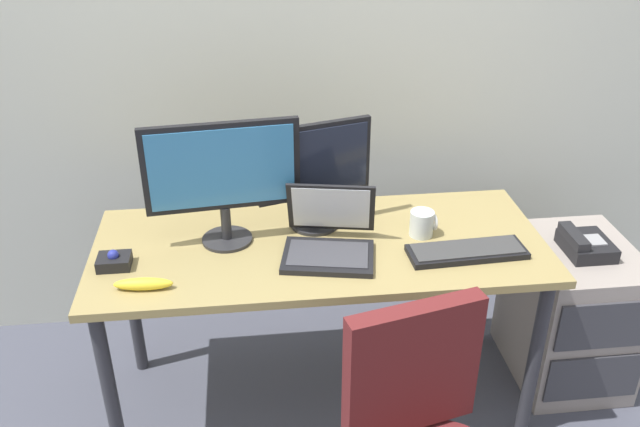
{
  "coord_description": "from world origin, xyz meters",
  "views": [
    {
      "loc": [
        -0.23,
        -2.04,
        1.99
      ],
      "look_at": [
        0.0,
        0.0,
        0.86
      ],
      "focal_mm": 37.75,
      "sensor_mm": 36.0,
      "label": 1
    }
  ],
  "objects_px": {
    "desk_phone": "(585,244)",
    "banana": "(143,284)",
    "monitor_main": "(222,174)",
    "trackball_mouse": "(114,261)",
    "coffee_mug": "(422,223)",
    "keyboard": "(467,251)",
    "laptop": "(329,238)",
    "file_cabinet": "(569,312)",
    "monitor_side": "(315,169)"
  },
  "relations": [
    {
      "from": "banana",
      "to": "file_cabinet",
      "type": "bearing_deg",
      "value": 9.73
    },
    {
      "from": "file_cabinet",
      "to": "monitor_side",
      "type": "relative_size",
      "value": 1.44
    },
    {
      "from": "desk_phone",
      "to": "keyboard",
      "type": "height_order",
      "value": "keyboard"
    },
    {
      "from": "file_cabinet",
      "to": "banana",
      "type": "bearing_deg",
      "value": -170.27
    },
    {
      "from": "monitor_main",
      "to": "keyboard",
      "type": "xyz_separation_m",
      "value": [
        0.83,
        -0.19,
        -0.25
      ]
    },
    {
      "from": "monitor_side",
      "to": "laptop",
      "type": "distance_m",
      "value": 0.26
    },
    {
      "from": "laptop",
      "to": "trackball_mouse",
      "type": "xyz_separation_m",
      "value": [
        -0.73,
        -0.02,
        -0.03
      ]
    },
    {
      "from": "monitor_main",
      "to": "monitor_side",
      "type": "distance_m",
      "value": 0.34
    },
    {
      "from": "keyboard",
      "to": "laptop",
      "type": "bearing_deg",
      "value": 170.67
    },
    {
      "from": "laptop",
      "to": "banana",
      "type": "bearing_deg",
      "value": -165.41
    },
    {
      "from": "desk_phone",
      "to": "trackball_mouse",
      "type": "relative_size",
      "value": 1.82
    },
    {
      "from": "monitor_side",
      "to": "coffee_mug",
      "type": "xyz_separation_m",
      "value": [
        0.38,
        -0.12,
        -0.18
      ]
    },
    {
      "from": "monitor_side",
      "to": "laptop",
      "type": "height_order",
      "value": "monitor_side"
    },
    {
      "from": "desk_phone",
      "to": "coffee_mug",
      "type": "relative_size",
      "value": 2.07
    },
    {
      "from": "desk_phone",
      "to": "banana",
      "type": "distance_m",
      "value": 1.66
    },
    {
      "from": "desk_phone",
      "to": "monitor_main",
      "type": "height_order",
      "value": "monitor_main"
    },
    {
      "from": "laptop",
      "to": "coffee_mug",
      "type": "height_order",
      "value": "laptop"
    },
    {
      "from": "monitor_main",
      "to": "trackball_mouse",
      "type": "bearing_deg",
      "value": -161.34
    },
    {
      "from": "desk_phone",
      "to": "keyboard",
      "type": "distance_m",
      "value": 0.58
    },
    {
      "from": "file_cabinet",
      "to": "laptop",
      "type": "xyz_separation_m",
      "value": [
        -1.02,
        -0.12,
        0.49
      ]
    },
    {
      "from": "monitor_main",
      "to": "coffee_mug",
      "type": "xyz_separation_m",
      "value": [
        0.7,
        -0.04,
        -0.22
      ]
    },
    {
      "from": "monitor_main",
      "to": "trackball_mouse",
      "type": "distance_m",
      "value": 0.47
    },
    {
      "from": "monitor_main",
      "to": "keyboard",
      "type": "relative_size",
      "value": 1.28
    },
    {
      "from": "desk_phone",
      "to": "laptop",
      "type": "bearing_deg",
      "value": -174.16
    },
    {
      "from": "file_cabinet",
      "to": "desk_phone",
      "type": "relative_size",
      "value": 3.01
    },
    {
      "from": "keyboard",
      "to": "desk_phone",
      "type": "bearing_deg",
      "value": 18.55
    },
    {
      "from": "monitor_side",
      "to": "file_cabinet",
      "type": "bearing_deg",
      "value": -3.82
    },
    {
      "from": "trackball_mouse",
      "to": "monitor_side",
      "type": "bearing_deg",
      "value": 16.36
    },
    {
      "from": "monitor_main",
      "to": "coffee_mug",
      "type": "distance_m",
      "value": 0.74
    },
    {
      "from": "desk_phone",
      "to": "laptop",
      "type": "distance_m",
      "value": 1.03
    },
    {
      "from": "laptop",
      "to": "coffee_mug",
      "type": "bearing_deg",
      "value": 11.94
    },
    {
      "from": "file_cabinet",
      "to": "laptop",
      "type": "relative_size",
      "value": 1.67
    },
    {
      "from": "file_cabinet",
      "to": "monitor_side",
      "type": "xyz_separation_m",
      "value": [
        -1.05,
        0.07,
        0.67
      ]
    },
    {
      "from": "desk_phone",
      "to": "file_cabinet",
      "type": "bearing_deg",
      "value": 63.22
    },
    {
      "from": "desk_phone",
      "to": "keyboard",
      "type": "relative_size",
      "value": 0.48
    },
    {
      "from": "monitor_main",
      "to": "coffee_mug",
      "type": "height_order",
      "value": "monitor_main"
    },
    {
      "from": "desk_phone",
      "to": "banana",
      "type": "relative_size",
      "value": 1.05
    },
    {
      "from": "laptop",
      "to": "trackball_mouse",
      "type": "bearing_deg",
      "value": -178.76
    },
    {
      "from": "file_cabinet",
      "to": "monitor_side",
      "type": "distance_m",
      "value": 1.25
    },
    {
      "from": "desk_phone",
      "to": "banana",
      "type": "height_order",
      "value": "banana"
    },
    {
      "from": "file_cabinet",
      "to": "trackball_mouse",
      "type": "bearing_deg",
      "value": -175.57
    },
    {
      "from": "trackball_mouse",
      "to": "banana",
      "type": "distance_m",
      "value": 0.18
    },
    {
      "from": "file_cabinet",
      "to": "coffee_mug",
      "type": "distance_m",
      "value": 0.83
    },
    {
      "from": "desk_phone",
      "to": "coffee_mug",
      "type": "height_order",
      "value": "coffee_mug"
    },
    {
      "from": "trackball_mouse",
      "to": "coffee_mug",
      "type": "relative_size",
      "value": 1.14
    },
    {
      "from": "monitor_side",
      "to": "coffee_mug",
      "type": "relative_size",
      "value": 4.35
    },
    {
      "from": "laptop",
      "to": "trackball_mouse",
      "type": "relative_size",
      "value": 3.28
    },
    {
      "from": "monitor_main",
      "to": "laptop",
      "type": "relative_size",
      "value": 1.48
    },
    {
      "from": "desk_phone",
      "to": "monitor_main",
      "type": "xyz_separation_m",
      "value": [
        -1.37,
        0.01,
        0.37
      ]
    },
    {
      "from": "trackball_mouse",
      "to": "banana",
      "type": "relative_size",
      "value": 0.58
    }
  ]
}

